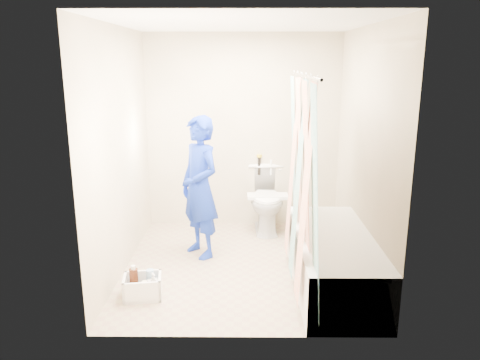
{
  "coord_description": "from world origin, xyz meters",
  "views": [
    {
      "loc": [
        0.01,
        -4.49,
        2.08
      ],
      "look_at": [
        -0.03,
        0.23,
        0.86
      ],
      "focal_mm": 35.0,
      "sensor_mm": 36.0,
      "label": 1
    }
  ],
  "objects_px": {
    "bathtub": "(333,259)",
    "cleaning_caddy": "(144,287)",
    "toilet": "(267,199)",
    "plumber": "(200,187)"
  },
  "relations": [
    {
      "from": "plumber",
      "to": "bathtub",
      "type": "bearing_deg",
      "value": 23.46
    },
    {
      "from": "plumber",
      "to": "cleaning_caddy",
      "type": "xyz_separation_m",
      "value": [
        -0.43,
        -0.96,
        -0.67
      ]
    },
    {
      "from": "toilet",
      "to": "plumber",
      "type": "bearing_deg",
      "value": -135.45
    },
    {
      "from": "toilet",
      "to": "cleaning_caddy",
      "type": "relative_size",
      "value": 2.19
    },
    {
      "from": "bathtub",
      "to": "toilet",
      "type": "distance_m",
      "value": 1.6
    },
    {
      "from": "bathtub",
      "to": "cleaning_caddy",
      "type": "height_order",
      "value": "bathtub"
    },
    {
      "from": "bathtub",
      "to": "plumber",
      "type": "distance_m",
      "value": 1.57
    },
    {
      "from": "toilet",
      "to": "cleaning_caddy",
      "type": "height_order",
      "value": "toilet"
    },
    {
      "from": "toilet",
      "to": "plumber",
      "type": "relative_size",
      "value": 0.53
    },
    {
      "from": "bathtub",
      "to": "plumber",
      "type": "height_order",
      "value": "plumber"
    }
  ]
}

